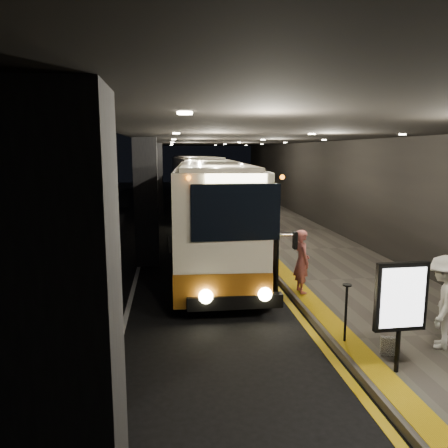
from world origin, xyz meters
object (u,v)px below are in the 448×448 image
coach_second (196,186)px  stanchion_post (346,314)px  passenger_boarding (302,261)px  info_sign (401,299)px  bag_polka (388,346)px  coach_main (212,217)px  passenger_waiting_white (443,302)px

coach_second → stanchion_post: coach_second is taller
coach_second → passenger_boarding: (1.81, -17.14, -0.66)m
info_sign → stanchion_post: size_ratio=1.66×
bag_polka → stanchion_post: 0.97m
coach_main → bag_polka: size_ratio=32.83×
passenger_waiting_white → bag_polka: 1.41m
coach_second → info_sign: size_ratio=5.73×
coach_second → passenger_waiting_white: 21.02m
stanchion_post → info_sign: bearing=-72.2°
info_sign → stanchion_post: 1.54m
passenger_boarding → bag_polka: (0.54, -3.78, -0.69)m
info_sign → stanchion_post: bearing=106.2°
passenger_boarding → bag_polka: 3.88m
bag_polka → stanchion_post: bearing=132.2°
stanchion_post → bag_polka: bearing=-47.8°
coach_second → coach_main: bearing=-94.3°
coach_main → info_sign: coach_main is taller
info_sign → coach_second: bearing=94.2°
passenger_waiting_white → bag_polka: size_ratio=5.35×
coach_second → info_sign: 21.67m
info_sign → stanchion_post: (-0.41, 1.28, -0.73)m
passenger_boarding → stanchion_post: size_ratio=1.46×
coach_second → bag_polka: (2.35, -20.92, -1.36)m
coach_main → stanchion_post: size_ratio=9.47×
passenger_boarding → bag_polka: bearing=-176.0°
coach_main → coach_second: (0.23, 13.24, 0.02)m
coach_second → stanchion_post: 20.37m
bag_polka → info_sign: 1.33m
coach_main → bag_polka: coach_main is taller
passenger_boarding → coach_main: bearing=23.5°
passenger_boarding → passenger_waiting_white: passenger_waiting_white is taller
coach_main → coach_second: coach_second is taller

